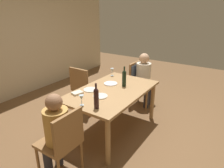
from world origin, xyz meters
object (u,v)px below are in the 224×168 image
object	(u,v)px
dinner_plate_guest_left	(111,83)
handbag	(97,98)
chair_right_end	(138,77)
wine_glass_near_left	(81,98)
wine_bottle_dark_red	(96,98)
person_woman_host	(144,76)
dinner_plate_host	(100,96)
chair_left_end	(63,140)
chair_far_right	(83,86)
dining_table	(112,95)
wine_bottle_tall_green	(124,78)
dinner_plate_guest_right	(90,90)
person_man_bearded	(56,129)
wine_glass_centre	(112,70)

from	to	relation	value
dinner_plate_guest_left	handbag	bearing A→B (deg)	54.55
chair_right_end	wine_glass_near_left	bearing A→B (deg)	2.54
wine_glass_near_left	dinner_plate_guest_left	world-z (taller)	wine_glass_near_left
wine_bottle_dark_red	dinner_plate_guest_left	world-z (taller)	wine_bottle_dark_red
person_woman_host	dinner_plate_host	distance (m)	1.50
chair_left_end	chair_far_right	bearing A→B (deg)	33.38
dining_table	chair_right_end	distance (m)	1.19
chair_far_right	person_woman_host	bearing A→B (deg)	45.36
chair_left_end	handbag	distance (m)	2.16
person_woman_host	handbag	world-z (taller)	person_woman_host
wine_bottle_tall_green	dinner_plate_guest_right	distance (m)	0.60
dinner_plate_host	chair_left_end	bearing A→B (deg)	-174.37
wine_bottle_tall_green	dinner_plate_guest_left	xyz separation A→B (m)	(-0.04, 0.25, -0.14)
dining_table	dinner_plate_guest_right	distance (m)	0.36
chair_right_end	wine_bottle_tall_green	distance (m)	1.00
chair_far_right	dinner_plate_guest_left	size ratio (longest dim) A/B	3.89
chair_far_right	person_man_bearded	xyz separation A→B (m)	(-1.45, -0.84, 0.11)
chair_left_end	handbag	size ratio (longest dim) A/B	3.29
wine_glass_near_left	handbag	world-z (taller)	wine_glass_near_left
wine_bottle_tall_green	dinner_plate_host	distance (m)	0.59
person_woman_host	chair_right_end	bearing A→B (deg)	-90.00
wine_bottle_dark_red	wine_bottle_tall_green	bearing A→B (deg)	6.37
wine_glass_centre	handbag	xyz separation A→B (m)	(0.11, 0.47, -0.75)
person_woman_host	wine_glass_centre	size ratio (longest dim) A/B	7.59
dining_table	person_man_bearded	bearing A→B (deg)	178.75
person_woman_host	person_man_bearded	world-z (taller)	person_woman_host
wine_bottle_tall_green	handbag	xyz separation A→B (m)	(0.46, 0.95, -0.79)
chair_right_end	wine_bottle_dark_red	distance (m)	1.87
dinner_plate_host	wine_bottle_tall_green	bearing A→B (deg)	-7.87
handbag	wine_bottle_dark_red	bearing A→B (deg)	-142.16
dinner_plate_guest_right	handbag	size ratio (longest dim) A/B	0.80
dining_table	handbag	world-z (taller)	dining_table
wine_bottle_dark_red	wine_glass_centre	world-z (taller)	wine_bottle_dark_red
person_woman_host	person_man_bearded	distance (m)	2.36
chair_right_end	dinner_plate_guest_left	xyz separation A→B (m)	(-0.97, 0.04, 0.16)
chair_far_right	dinner_plate_guest_left	bearing A→B (deg)	-5.06
wine_glass_near_left	wine_glass_centre	size ratio (longest dim) A/B	1.00
wine_glass_centre	handbag	size ratio (longest dim) A/B	0.53
chair_far_right	dinner_plate_guest_left	world-z (taller)	chair_far_right
person_man_bearded	wine_glass_near_left	bearing A→B (deg)	1.80
person_man_bearded	wine_bottle_dark_red	bearing A→B (deg)	-20.76
chair_right_end	handbag	world-z (taller)	chair_right_end
wine_bottle_tall_green	dinner_plate_guest_right	size ratio (longest dim) A/B	1.53
chair_left_end	chair_right_end	bearing A→B (deg)	5.11
wine_glass_near_left	person_woman_host	bearing A→B (deg)	-2.06
wine_glass_near_left	wine_glass_centre	bearing A→B (deg)	15.43
wine_bottle_tall_green	dinner_plate_guest_left	distance (m)	0.29
dinner_plate_guest_right	handbag	xyz separation A→B (m)	(0.91, 0.59, -0.65)
wine_glass_centre	chair_right_end	bearing A→B (deg)	-25.03
chair_left_end	dinner_plate_host	distance (m)	0.90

